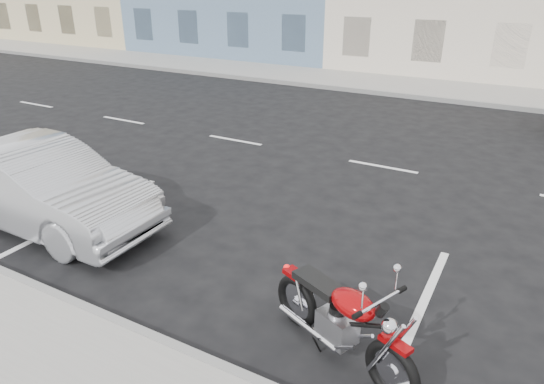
# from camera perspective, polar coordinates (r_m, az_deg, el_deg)

# --- Properties ---
(ground) EXTENTS (120.00, 120.00, 0.00)m
(ground) POSITION_cam_1_polar(r_m,az_deg,el_deg) (11.00, 22.84, 0.94)
(ground) COLOR black
(ground) RESTS_ON ground
(sidewalk_far) EXTENTS (80.00, 3.40, 0.15)m
(sidewalk_far) POSITION_cam_1_polar(r_m,az_deg,el_deg) (20.17, 12.09, 12.43)
(sidewalk_far) COLOR gray
(sidewalk_far) RESTS_ON ground
(curb_near) EXTENTS (80.00, 0.12, 0.16)m
(curb_near) POSITION_cam_1_polar(r_m,az_deg,el_deg) (7.69, -27.50, -9.37)
(curb_near) COLOR gray
(curb_near) RESTS_ON ground
(curb_far) EXTENTS (80.00, 0.12, 0.16)m
(curb_far) POSITION_cam_1_polar(r_m,az_deg,el_deg) (18.58, 10.44, 11.61)
(curb_far) COLOR gray
(curb_far) RESTS_ON ground
(motorcycle) EXTENTS (2.01, 1.02, 1.07)m
(motorcycle) POSITION_cam_1_polar(r_m,az_deg,el_deg) (5.22, 14.33, -18.72)
(motorcycle) COLOR black
(motorcycle) RESTS_ON ground
(sedan_silver) EXTENTS (4.39, 1.54, 1.44)m
(sedan_silver) POSITION_cam_1_polar(r_m,az_deg,el_deg) (9.08, -25.59, 0.63)
(sedan_silver) COLOR #ADAFB5
(sedan_silver) RESTS_ON ground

